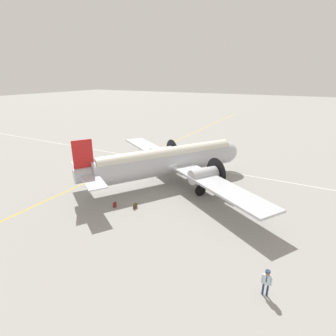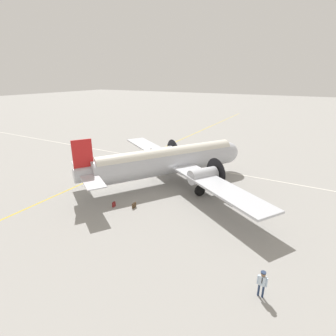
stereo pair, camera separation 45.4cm
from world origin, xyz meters
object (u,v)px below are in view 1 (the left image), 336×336
at_px(airliner_main, 171,160).
at_px(crew_foreground, 267,280).
at_px(suitcase_near_door, 135,206).
at_px(suitcase_upright_spare, 115,205).

relative_size(airliner_main, crew_foreground, 14.56).
height_order(airliner_main, suitcase_near_door, airliner_main).
bearing_deg(suitcase_near_door, airliner_main, 0.17).
bearing_deg(crew_foreground, suitcase_near_door, -19.18).
xyz_separation_m(suitcase_near_door, suitcase_upright_spare, (-0.77, 1.72, -0.00)).
height_order(airliner_main, crew_foreground, airliner_main).
bearing_deg(suitcase_near_door, suitcase_upright_spare, 114.03).
distance_m(crew_foreground, suitcase_upright_spare, 14.44).
height_order(crew_foreground, suitcase_upright_spare, crew_foreground).
bearing_deg(crew_foreground, suitcase_upright_spare, -13.78).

